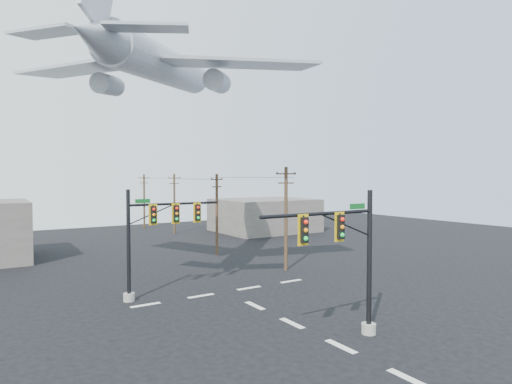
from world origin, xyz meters
TOP-DOWN VIEW (x-y plane):
  - ground at (0.00, 0.00)m, footprint 120.00×120.00m
  - lane_markings at (0.00, 5.33)m, footprint 14.00×21.20m
  - signal_mast_near at (0.98, 0.43)m, footprint 7.36×0.85m
  - signal_mast_far at (-4.98, 13.42)m, footprint 7.06×0.84m
  - utility_pole_a at (8.07, 15.51)m, footprint 1.80×0.76m
  - utility_pole_b at (6.30, 25.63)m, footprint 1.72×0.69m
  - utility_pole_c at (8.98, 44.57)m, footprint 1.71×0.87m
  - utility_pole_d at (7.30, 53.54)m, footprint 1.84×0.31m
  - power_lines at (7.64, 34.53)m, footprint 4.31×38.03m
  - airliner at (-2.98, 16.69)m, footprint 20.90×22.28m
  - building_right at (22.00, 40.00)m, footprint 14.00×12.00m

SIDE VIEW (x-z plane):
  - ground at x=0.00m, z-range 0.00..0.00m
  - lane_markings at x=0.00m, z-range 0.01..0.01m
  - building_right at x=22.00m, z-range 0.00..5.00m
  - signal_mast_near at x=0.98m, z-range 0.28..8.02m
  - signal_mast_far at x=-4.98m, z-range 0.48..8.09m
  - utility_pole_b at x=6.30m, z-range 0.20..8.98m
  - utility_pole_c at x=8.98m, z-range 0.21..9.12m
  - utility_pole_d at x=7.30m, z-range 0.21..9.12m
  - utility_pole_a at x=8.07m, z-range 0.22..9.57m
  - power_lines at x=7.64m, z-range 8.14..8.38m
  - airliner at x=-2.98m, z-range 13.68..20.40m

